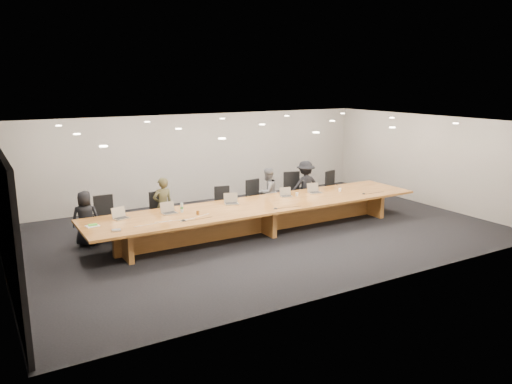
% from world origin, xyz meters
% --- Properties ---
extents(ground, '(12.00, 12.00, 0.00)m').
position_xyz_m(ground, '(0.00, 0.00, 0.00)').
color(ground, black).
rests_on(ground, ground).
extents(back_wall, '(12.00, 0.02, 2.80)m').
position_xyz_m(back_wall, '(0.00, 4.00, 1.40)').
color(back_wall, beige).
rests_on(back_wall, ground).
extents(left_wall_panel, '(0.08, 7.84, 2.74)m').
position_xyz_m(left_wall_panel, '(-5.94, 0.00, 1.37)').
color(left_wall_panel, black).
rests_on(left_wall_panel, ground).
extents(conference_table, '(9.00, 1.80, 0.75)m').
position_xyz_m(conference_table, '(0.00, 0.00, 0.52)').
color(conference_table, brown).
rests_on(conference_table, ground).
extents(chair_far_left, '(0.58, 0.58, 1.12)m').
position_xyz_m(chair_far_left, '(-3.62, 1.33, 0.56)').
color(chair_far_left, black).
rests_on(chair_far_left, ground).
extents(chair_left, '(0.56, 0.56, 1.06)m').
position_xyz_m(chair_left, '(-2.25, 1.30, 0.53)').
color(chair_left, black).
rests_on(chair_left, ground).
extents(chair_mid_left, '(0.60, 0.60, 1.01)m').
position_xyz_m(chair_mid_left, '(-0.46, 1.25, 0.51)').
color(chair_mid_left, black).
rests_on(chair_mid_left, ground).
extents(chair_mid_right, '(0.62, 0.62, 1.09)m').
position_xyz_m(chair_mid_right, '(0.63, 1.33, 0.54)').
color(chair_mid_right, black).
rests_on(chair_mid_right, ground).
extents(chair_right, '(0.75, 0.75, 1.18)m').
position_xyz_m(chair_right, '(1.92, 1.35, 0.59)').
color(chair_right, black).
rests_on(chair_right, ground).
extents(chair_far_right, '(0.70, 0.70, 1.10)m').
position_xyz_m(chair_far_right, '(3.42, 1.24, 0.55)').
color(chair_far_right, black).
rests_on(chair_far_right, ground).
extents(person_a, '(0.75, 0.63, 1.32)m').
position_xyz_m(person_a, '(-4.13, 1.20, 0.66)').
color(person_a, black).
rests_on(person_a, ground).
extents(person_b, '(0.55, 0.38, 1.45)m').
position_xyz_m(person_b, '(-2.21, 1.21, 0.73)').
color(person_b, '#37341E').
rests_on(person_b, ground).
extents(person_c, '(0.82, 0.72, 1.40)m').
position_xyz_m(person_c, '(0.95, 1.27, 0.70)').
color(person_c, slate).
rests_on(person_c, ground).
extents(person_d, '(1.06, 0.72, 1.52)m').
position_xyz_m(person_d, '(2.22, 1.18, 0.76)').
color(person_d, black).
rests_on(person_d, ground).
extents(laptop_a, '(0.39, 0.33, 0.27)m').
position_xyz_m(laptop_a, '(-3.50, 0.40, 0.88)').
color(laptop_a, '#BCAD90').
rests_on(laptop_a, conference_table).
extents(laptop_b, '(0.36, 0.27, 0.27)m').
position_xyz_m(laptop_b, '(-2.39, 0.28, 0.89)').
color(laptop_b, tan).
rests_on(laptop_b, conference_table).
extents(laptop_c, '(0.42, 0.35, 0.28)m').
position_xyz_m(laptop_c, '(-0.69, 0.36, 0.89)').
color(laptop_c, tan).
rests_on(laptop_c, conference_table).
extents(laptop_d, '(0.36, 0.30, 0.25)m').
position_xyz_m(laptop_d, '(0.99, 0.35, 0.87)').
color(laptop_d, tan).
rests_on(laptop_d, conference_table).
extents(laptop_e, '(0.38, 0.29, 0.28)m').
position_xyz_m(laptop_e, '(1.92, 0.32, 0.89)').
color(laptop_e, '#BDAB91').
rests_on(laptop_e, conference_table).
extents(water_bottle, '(0.08, 0.08, 0.22)m').
position_xyz_m(water_bottle, '(-2.08, 0.25, 0.86)').
color(water_bottle, '#AEBFB8').
rests_on(water_bottle, conference_table).
extents(amber_mug, '(0.09, 0.09, 0.09)m').
position_xyz_m(amber_mug, '(-1.84, -0.13, 0.80)').
color(amber_mug, brown).
rests_on(amber_mug, conference_table).
extents(paper_cup_near, '(0.10, 0.10, 0.09)m').
position_xyz_m(paper_cup_near, '(1.27, 0.26, 0.80)').
color(paper_cup_near, beige).
rests_on(paper_cup_near, conference_table).
extents(paper_cup_far, '(0.10, 0.10, 0.09)m').
position_xyz_m(paper_cup_far, '(2.66, 0.12, 0.80)').
color(paper_cup_far, silver).
rests_on(paper_cup_far, conference_table).
extents(notepad, '(0.30, 0.26, 0.02)m').
position_xyz_m(notepad, '(-4.21, 0.13, 0.76)').
color(notepad, white).
rests_on(notepad, conference_table).
extents(lime_gadget, '(0.19, 0.11, 0.03)m').
position_xyz_m(lime_gadget, '(-4.20, 0.14, 0.78)').
color(lime_gadget, green).
rests_on(lime_gadget, notepad).
extents(av_box, '(0.21, 0.17, 0.03)m').
position_xyz_m(av_box, '(-3.85, -0.47, 0.76)').
color(av_box, '#ADADB2').
rests_on(av_box, conference_table).
extents(mic_left, '(0.12, 0.12, 0.03)m').
position_xyz_m(mic_left, '(-2.34, -0.47, 0.77)').
color(mic_left, black).
rests_on(mic_left, conference_table).
extents(mic_center, '(0.13, 0.13, 0.03)m').
position_xyz_m(mic_center, '(0.03, -0.60, 0.76)').
color(mic_center, black).
rests_on(mic_center, conference_table).
extents(mic_right, '(0.12, 0.12, 0.03)m').
position_xyz_m(mic_right, '(3.02, -0.47, 0.76)').
color(mic_right, black).
rests_on(mic_right, conference_table).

